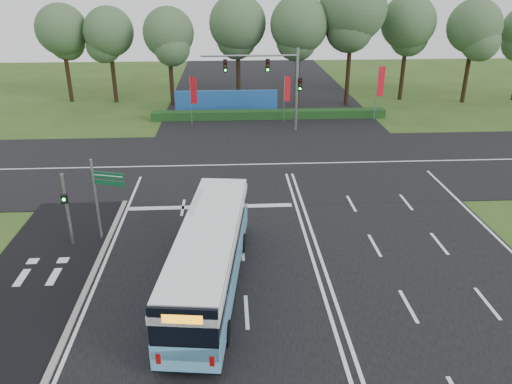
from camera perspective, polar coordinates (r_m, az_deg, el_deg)
ground at (r=25.01m, az=6.07°, el=-6.39°), size 120.00×120.00×0.00m
road_main at (r=25.00m, az=6.08°, el=-6.35°), size 20.00×120.00×0.04m
road_cross at (r=35.81m, az=3.12°, el=3.21°), size 120.00×14.00×0.05m
bike_path at (r=23.78m, az=-24.43°, el=-10.25°), size 5.00×18.00×0.06m
kerb_strip at (r=23.00m, az=-18.78°, el=-10.39°), size 0.25×18.00×0.12m
city_bus at (r=21.18m, az=-5.33°, el=-7.27°), size 3.62×11.29×3.18m
pedestrian_signal at (r=25.81m, az=-20.80°, el=-1.69°), size 0.34×0.43×3.83m
street_sign at (r=25.56m, az=-17.24°, el=0.08°), size 1.63×0.55×4.34m
banner_flag_left at (r=45.23m, az=-7.23°, el=11.12°), size 0.61×0.29×4.40m
banner_flag_mid at (r=46.21m, az=3.50°, el=11.38°), size 0.60×0.25×4.21m
banner_flag_right at (r=47.87m, az=13.94°, el=11.79°), size 0.73×0.23×5.04m
traffic_light_gantry at (r=42.78m, az=2.29°, el=13.03°), size 8.41×0.28×7.00m
hedge at (r=47.58m, az=1.50°, el=8.84°), size 22.00×1.20×0.80m
blue_hoarding at (r=49.68m, az=-3.41°, el=10.27°), size 10.00×0.30×2.20m
eucalyptus_row at (r=52.83m, az=5.55°, el=18.57°), size 52.96×9.15×12.77m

